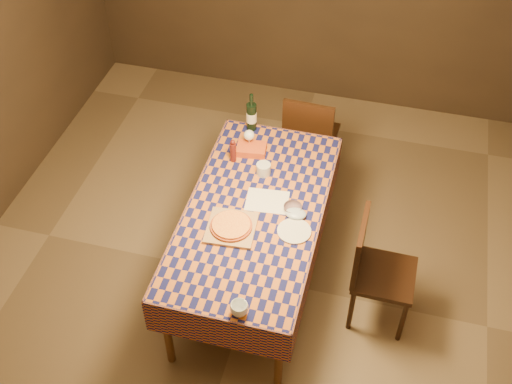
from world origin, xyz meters
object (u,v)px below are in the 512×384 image
at_px(cutting_board, 231,228).
at_px(bowl, 293,208).
at_px(wine_bottle, 251,116).
at_px(chair_far, 310,135).
at_px(pizza, 231,225).
at_px(chair_right, 374,266).
at_px(white_plate, 294,231).
at_px(dining_table, 254,218).

xyz_separation_m(cutting_board, bowl, (0.36, 0.27, 0.01)).
xyz_separation_m(wine_bottle, chair_far, (0.42, 0.33, -0.37)).
distance_m(pizza, chair_right, 1.03).
distance_m(wine_bottle, white_plate, 1.14).
distance_m(dining_table, bowl, 0.28).
bearing_deg(dining_table, chair_far, 81.83).
bearing_deg(bowl, chair_right, -13.50).
bearing_deg(cutting_board, white_plate, 10.94).
relative_size(cutting_board, bowl, 2.54).
bearing_deg(wine_bottle, pizza, -82.45).
distance_m(white_plate, chair_far, 1.35).
xyz_separation_m(dining_table, white_plate, (0.31, -0.13, 0.08)).
xyz_separation_m(cutting_board, wine_bottle, (-0.14, 1.07, 0.11)).
bearing_deg(chair_right, white_plate, -175.36).
bearing_deg(bowl, pizza, -143.07).
distance_m(bowl, white_plate, 0.20).
distance_m(dining_table, white_plate, 0.35).
bearing_deg(white_plate, cutting_board, -169.06).
distance_m(wine_bottle, chair_far, 0.65).
bearing_deg(chair_far, white_plate, -83.95).
bearing_deg(chair_far, wine_bottle, -141.43).
relative_size(pizza, white_plate, 1.48).
distance_m(pizza, chair_far, 1.45).
xyz_separation_m(bowl, chair_far, (-0.09, 1.12, -0.27)).
bearing_deg(chair_far, dining_table, -98.17).
xyz_separation_m(wine_bottle, white_plate, (0.56, -0.98, -0.12)).
height_order(dining_table, white_plate, white_plate).
bearing_deg(chair_right, dining_table, 174.72).
xyz_separation_m(chair_far, chair_right, (0.70, -1.27, 0.00)).
height_order(cutting_board, chair_far, chair_far).
bearing_deg(pizza, bowl, 36.93).
height_order(wine_bottle, white_plate, wine_bottle).
bearing_deg(bowl, cutting_board, -143.07).
xyz_separation_m(bowl, wine_bottle, (-0.50, 0.79, 0.10)).
height_order(bowl, white_plate, bowl).
height_order(white_plate, chair_right, chair_right).
height_order(bowl, chair_right, chair_right).
bearing_deg(wine_bottle, white_plate, -60.49).
relative_size(cutting_board, chair_right, 0.35).
height_order(bowl, chair_far, chair_far).
xyz_separation_m(dining_table, cutting_board, (-0.11, -0.21, 0.09)).
xyz_separation_m(pizza, bowl, (0.36, 0.27, -0.01)).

